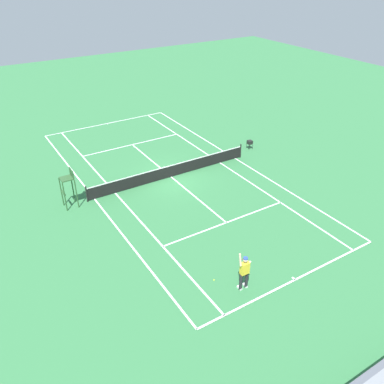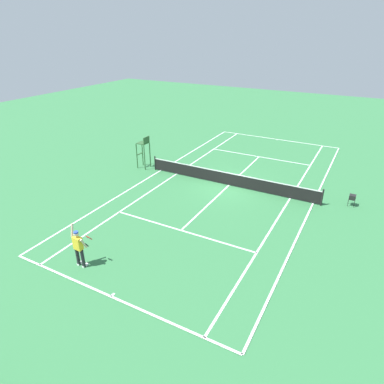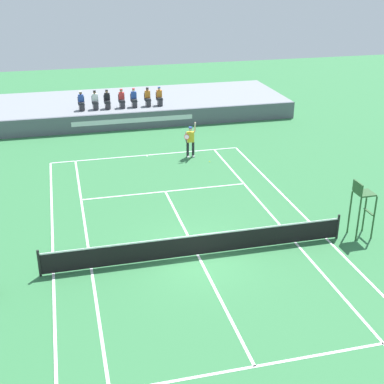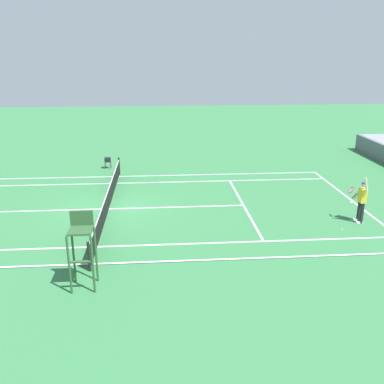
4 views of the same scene
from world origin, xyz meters
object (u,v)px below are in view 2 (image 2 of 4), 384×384
object	(u,v)px
umpire_chair	(144,148)
ball_hopper	(353,197)
tennis_player	(79,247)
tennis_ball	(86,247)

from	to	relation	value
umpire_chair	ball_hopper	xyz separation A→B (m)	(-14.41, -0.85, -0.98)
umpire_chair	tennis_player	bearing A→B (deg)	112.16
tennis_player	umpire_chair	world-z (taller)	umpire_chair
tennis_player	tennis_ball	distance (m)	1.69
umpire_chair	ball_hopper	bearing A→B (deg)	-176.62
tennis_player	ball_hopper	xyz separation A→B (m)	(-9.93, -11.86, -0.42)
tennis_ball	ball_hopper	xyz separation A→B (m)	(-10.78, -10.75, 0.54)
tennis_ball	ball_hopper	bearing A→B (deg)	-135.07
ball_hopper	tennis_ball	bearing A→B (deg)	44.93
tennis_player	tennis_ball	bearing A→B (deg)	-52.58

